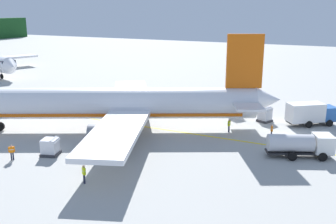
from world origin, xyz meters
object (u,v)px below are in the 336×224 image
(crew_supervisor, at_px, (12,151))
(service_truck_fuel, at_px, (301,144))
(crew_loader_left, at_px, (229,125))
(crew_marshaller, at_px, (84,173))
(airliner_foreground, at_px, (113,104))
(service_truck_baggage, at_px, (311,113))
(crew_loader_right, at_px, (272,130))
(cargo_container_far, at_px, (265,115))
(cargo_container_mid, at_px, (50,147))
(cargo_container_near, at_px, (234,110))

(crew_supervisor, bearing_deg, service_truck_fuel, -62.58)
(service_truck_fuel, relative_size, crew_loader_left, 4.13)
(service_truck_fuel, xyz_separation_m, crew_loader_left, (4.71, 9.04, -0.43))
(service_truck_fuel, xyz_separation_m, crew_marshaller, (-14.68, 16.17, -0.39))
(airliner_foreground, height_order, service_truck_baggage, airliner_foreground)
(service_truck_fuel, height_order, crew_loader_right, service_truck_fuel)
(cargo_container_far, bearing_deg, crew_marshaller, 158.53)
(crew_marshaller, bearing_deg, cargo_container_mid, 61.96)
(airliner_foreground, distance_m, cargo_container_far, 20.28)
(cargo_container_far, bearing_deg, service_truck_baggage, -79.28)
(cargo_container_far, bearing_deg, crew_loader_right, -161.33)
(airliner_foreground, height_order, crew_loader_right, airliner_foreground)
(airliner_foreground, distance_m, cargo_container_near, 17.49)
(cargo_container_near, xyz_separation_m, crew_loader_left, (-7.27, -1.52, 0.02))
(cargo_container_mid, distance_m, crew_loader_right, 25.08)
(crew_loader_right, distance_m, crew_supervisor, 28.79)
(airliner_foreground, relative_size, crew_marshaller, 22.73)
(cargo_container_mid, bearing_deg, crew_marshaller, -118.04)
(service_truck_fuel, height_order, crew_marshaller, service_truck_fuel)
(cargo_container_far, height_order, crew_loader_left, cargo_container_far)
(airliner_foreground, bearing_deg, crew_marshaller, -156.51)
(service_truck_fuel, height_order, crew_loader_left, service_truck_fuel)
(cargo_container_near, distance_m, crew_supervisor, 29.83)
(airliner_foreground, xyz_separation_m, cargo_container_far, (12.03, -16.14, -2.41))
(crew_loader_left, distance_m, crew_supervisor, 24.93)
(service_truck_fuel, xyz_separation_m, cargo_container_far, (11.13, 6.01, -0.42))
(service_truck_baggage, bearing_deg, airliner_foreground, 121.02)
(crew_loader_right, bearing_deg, service_truck_fuel, -141.27)
(crew_loader_left, height_order, crew_loader_right, crew_loader_left)
(crew_loader_left, distance_m, crew_loader_right, 5.15)
(crew_loader_left, bearing_deg, cargo_container_near, 11.84)
(crew_marshaller, bearing_deg, service_truck_fuel, -47.76)
(cargo_container_far, bearing_deg, cargo_container_near, 79.51)
(service_truck_baggage, xyz_separation_m, cargo_container_far, (-1.07, 5.64, -0.64))
(crew_marshaller, xyz_separation_m, crew_supervisor, (1.17, 9.89, -0.05))
(service_truck_fuel, bearing_deg, crew_supervisor, 117.42)
(cargo_container_mid, bearing_deg, crew_loader_right, -51.45)
(airliner_foreground, xyz_separation_m, crew_loader_left, (5.61, -13.11, -2.42))
(airliner_foreground, xyz_separation_m, service_truck_baggage, (13.10, -21.78, -1.77))
(cargo_container_near, bearing_deg, crew_marshaller, 168.13)
(service_truck_baggage, relative_size, crew_loader_left, 3.90)
(service_truck_baggage, xyz_separation_m, crew_marshaller, (-26.88, 15.80, -0.62))
(service_truck_baggage, xyz_separation_m, crew_loader_right, (-7.35, 3.52, -0.66))
(crew_marshaller, height_order, crew_loader_left, crew_marshaller)
(cargo_container_mid, relative_size, crew_loader_left, 1.32)
(service_truck_baggage, bearing_deg, cargo_container_near, 91.26)
(crew_loader_left, bearing_deg, service_truck_baggage, -49.17)
(cargo_container_mid, xyz_separation_m, crew_loader_left, (15.48, -14.46, 0.08))
(crew_loader_right, bearing_deg, crew_supervisor, 129.65)
(cargo_container_near, distance_m, cargo_container_far, 4.63)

